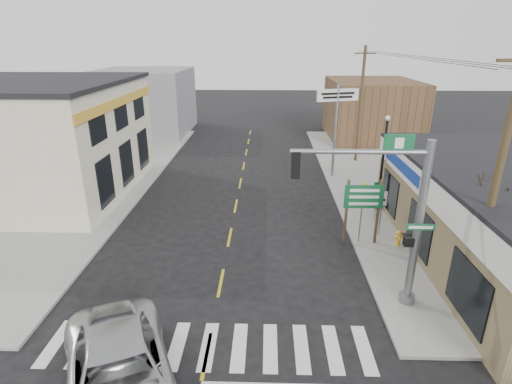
{
  "coord_description": "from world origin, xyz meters",
  "views": [
    {
      "loc": [
        1.84,
        -9.78,
        9.26
      ],
      "look_at": [
        1.35,
        7.04,
        2.8
      ],
      "focal_mm": 28.0,
      "sensor_mm": 36.0,
      "label": 1
    }
  ],
  "objects_px": {
    "utility_pole_near": "(495,188)",
    "utility_pole_far": "(360,104)",
    "suv": "(120,376)",
    "bare_tree": "(501,184)",
    "lamp_post": "(384,157)",
    "fire_hydrant": "(399,237)",
    "dance_center_sign": "(337,108)",
    "traffic_signal_pole": "(399,208)",
    "guide_sign": "(363,203)"
  },
  "relations": [
    {
      "from": "bare_tree",
      "to": "utility_pole_near",
      "type": "height_order",
      "value": "utility_pole_near"
    },
    {
      "from": "bare_tree",
      "to": "utility_pole_far",
      "type": "bearing_deg",
      "value": 95.22
    },
    {
      "from": "suv",
      "to": "traffic_signal_pole",
      "type": "relative_size",
      "value": 0.97
    },
    {
      "from": "bare_tree",
      "to": "utility_pole_near",
      "type": "relative_size",
      "value": 0.57
    },
    {
      "from": "dance_center_sign",
      "to": "suv",
      "type": "bearing_deg",
      "value": -131.31
    },
    {
      "from": "traffic_signal_pole",
      "to": "lamp_post",
      "type": "bearing_deg",
      "value": 77.63
    },
    {
      "from": "traffic_signal_pole",
      "to": "utility_pole_near",
      "type": "relative_size",
      "value": 0.69
    },
    {
      "from": "traffic_signal_pole",
      "to": "fire_hydrant",
      "type": "bearing_deg",
      "value": 68.45
    },
    {
      "from": "suv",
      "to": "lamp_post",
      "type": "relative_size",
      "value": 1.14
    },
    {
      "from": "lamp_post",
      "to": "fire_hydrant",
      "type": "bearing_deg",
      "value": -86.83
    },
    {
      "from": "traffic_signal_pole",
      "to": "suv",
      "type": "bearing_deg",
      "value": -151.52
    },
    {
      "from": "guide_sign",
      "to": "utility_pole_near",
      "type": "height_order",
      "value": "utility_pole_near"
    },
    {
      "from": "suv",
      "to": "dance_center_sign",
      "type": "relative_size",
      "value": 0.97
    },
    {
      "from": "fire_hydrant",
      "to": "dance_center_sign",
      "type": "height_order",
      "value": "dance_center_sign"
    },
    {
      "from": "fire_hydrant",
      "to": "suv",
      "type": "bearing_deg",
      "value": -138.69
    },
    {
      "from": "fire_hydrant",
      "to": "lamp_post",
      "type": "height_order",
      "value": "lamp_post"
    },
    {
      "from": "dance_center_sign",
      "to": "utility_pole_near",
      "type": "distance_m",
      "value": 15.4
    },
    {
      "from": "utility_pole_near",
      "to": "lamp_post",
      "type": "bearing_deg",
      "value": 89.75
    },
    {
      "from": "traffic_signal_pole",
      "to": "guide_sign",
      "type": "bearing_deg",
      "value": 90.44
    },
    {
      "from": "suv",
      "to": "bare_tree",
      "type": "height_order",
      "value": "bare_tree"
    },
    {
      "from": "utility_pole_near",
      "to": "utility_pole_far",
      "type": "distance_m",
      "value": 19.08
    },
    {
      "from": "fire_hydrant",
      "to": "utility_pole_far",
      "type": "xyz_separation_m",
      "value": [
        0.88,
        14.22,
        4.07
      ]
    },
    {
      "from": "suv",
      "to": "dance_center_sign",
      "type": "distance_m",
      "value": 21.41
    },
    {
      "from": "traffic_signal_pole",
      "to": "dance_center_sign",
      "type": "distance_m",
      "value": 14.73
    },
    {
      "from": "utility_pole_far",
      "to": "suv",
      "type": "bearing_deg",
      "value": -112.27
    },
    {
      "from": "traffic_signal_pole",
      "to": "utility_pole_far",
      "type": "distance_m",
      "value": 18.79
    },
    {
      "from": "fire_hydrant",
      "to": "bare_tree",
      "type": "xyz_separation_m",
      "value": [
        2.44,
        -2.82,
        3.7
      ]
    },
    {
      "from": "lamp_post",
      "to": "utility_pole_near",
      "type": "xyz_separation_m",
      "value": [
        0.82,
        -9.21,
        1.59
      ]
    },
    {
      "from": "guide_sign",
      "to": "suv",
      "type": "bearing_deg",
      "value": -133.41
    },
    {
      "from": "suv",
      "to": "utility_pole_near",
      "type": "bearing_deg",
      "value": -4.0
    },
    {
      "from": "dance_center_sign",
      "to": "bare_tree",
      "type": "xyz_separation_m",
      "value": [
        4.0,
        -13.14,
        -0.69
      ]
    },
    {
      "from": "suv",
      "to": "fire_hydrant",
      "type": "height_order",
      "value": "suv"
    },
    {
      "from": "lamp_post",
      "to": "dance_center_sign",
      "type": "height_order",
      "value": "dance_center_sign"
    },
    {
      "from": "suv",
      "to": "traffic_signal_pole",
      "type": "xyz_separation_m",
      "value": [
        8.36,
        4.51,
        3.04
      ]
    },
    {
      "from": "guide_sign",
      "to": "fire_hydrant",
      "type": "height_order",
      "value": "guide_sign"
    },
    {
      "from": "bare_tree",
      "to": "lamp_post",
      "type": "bearing_deg",
      "value": 107.34
    },
    {
      "from": "suv",
      "to": "utility_pole_far",
      "type": "relative_size",
      "value": 0.7
    },
    {
      "from": "dance_center_sign",
      "to": "utility_pole_near",
      "type": "bearing_deg",
      "value": -97.66
    },
    {
      "from": "traffic_signal_pole",
      "to": "lamp_post",
      "type": "height_order",
      "value": "traffic_signal_pole"
    },
    {
      "from": "suv",
      "to": "utility_pole_far",
      "type": "xyz_separation_m",
      "value": [
        10.98,
        23.1,
        3.76
      ]
    },
    {
      "from": "traffic_signal_pole",
      "to": "guide_sign",
      "type": "height_order",
      "value": "traffic_signal_pole"
    },
    {
      "from": "lamp_post",
      "to": "dance_center_sign",
      "type": "relative_size",
      "value": 0.85
    },
    {
      "from": "fire_hydrant",
      "to": "utility_pole_near",
      "type": "distance_m",
      "value": 6.56
    },
    {
      "from": "guide_sign",
      "to": "bare_tree",
      "type": "bearing_deg",
      "value": -36.87
    },
    {
      "from": "traffic_signal_pole",
      "to": "lamp_post",
      "type": "distance_m",
      "value": 8.96
    },
    {
      "from": "guide_sign",
      "to": "fire_hydrant",
      "type": "distance_m",
      "value": 2.4
    },
    {
      "from": "suv",
      "to": "bare_tree",
      "type": "distance_m",
      "value": 14.33
    },
    {
      "from": "suv",
      "to": "bare_tree",
      "type": "xyz_separation_m",
      "value": [
        12.54,
        6.06,
        3.39
      ]
    },
    {
      "from": "fire_hydrant",
      "to": "utility_pole_far",
      "type": "bearing_deg",
      "value": 86.45
    },
    {
      "from": "suv",
      "to": "fire_hydrant",
      "type": "bearing_deg",
      "value": 17.44
    }
  ]
}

